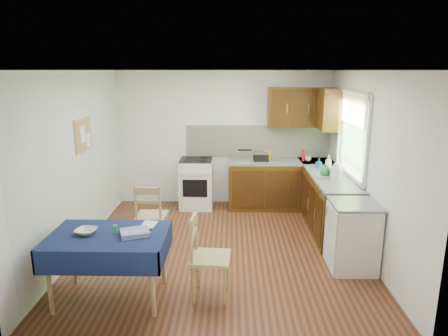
{
  "coord_description": "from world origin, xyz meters",
  "views": [
    {
      "loc": [
        0.15,
        -5.31,
        2.5
      ],
      "look_at": [
        0.04,
        0.17,
        1.15
      ],
      "focal_mm": 32.0,
      "sensor_mm": 36.0,
      "label": 1
    }
  ],
  "objects_px": {
    "chair_far": "(151,213)",
    "toaster": "(245,155)",
    "dining_table": "(108,243)",
    "kettle": "(337,173)",
    "chair_near": "(206,253)",
    "dish_rack": "(329,175)",
    "sandwich_press": "(261,157)"
  },
  "relations": [
    {
      "from": "chair_far",
      "to": "toaster",
      "type": "bearing_deg",
      "value": -127.26
    },
    {
      "from": "chair_far",
      "to": "dining_table",
      "type": "bearing_deg",
      "value": 84.86
    },
    {
      "from": "chair_far",
      "to": "kettle",
      "type": "bearing_deg",
      "value": -169.84
    },
    {
      "from": "chair_near",
      "to": "toaster",
      "type": "height_order",
      "value": "toaster"
    },
    {
      "from": "dining_table",
      "to": "dish_rack",
      "type": "relative_size",
      "value": 3.43
    },
    {
      "from": "sandwich_press",
      "to": "kettle",
      "type": "bearing_deg",
      "value": -68.04
    },
    {
      "from": "toaster",
      "to": "kettle",
      "type": "height_order",
      "value": "kettle"
    },
    {
      "from": "dining_table",
      "to": "sandwich_press",
      "type": "relative_size",
      "value": 4.77
    },
    {
      "from": "toaster",
      "to": "dish_rack",
      "type": "xyz_separation_m",
      "value": [
        1.27,
        -1.06,
        -0.08
      ]
    },
    {
      "from": "toaster",
      "to": "sandwich_press",
      "type": "distance_m",
      "value": 0.3
    },
    {
      "from": "dining_table",
      "to": "kettle",
      "type": "xyz_separation_m",
      "value": [
        2.9,
        1.75,
        0.36
      ]
    },
    {
      "from": "dining_table",
      "to": "dish_rack",
      "type": "distance_m",
      "value": 3.49
    },
    {
      "from": "chair_near",
      "to": "dining_table",
      "type": "bearing_deg",
      "value": 97.95
    },
    {
      "from": "sandwich_press",
      "to": "dish_rack",
      "type": "xyz_separation_m",
      "value": [
        0.97,
        -1.08,
        -0.05
      ]
    },
    {
      "from": "dining_table",
      "to": "dish_rack",
      "type": "height_order",
      "value": "dish_rack"
    },
    {
      "from": "sandwich_press",
      "to": "kettle",
      "type": "relative_size",
      "value": 0.95
    },
    {
      "from": "dish_rack",
      "to": "toaster",
      "type": "bearing_deg",
      "value": 153.06
    },
    {
      "from": "dining_table",
      "to": "sandwich_press",
      "type": "xyz_separation_m",
      "value": [
        1.87,
        3.08,
        0.31
      ]
    },
    {
      "from": "chair_near",
      "to": "dish_rack",
      "type": "relative_size",
      "value": 2.63
    },
    {
      "from": "chair_near",
      "to": "sandwich_press",
      "type": "height_order",
      "value": "sandwich_press"
    },
    {
      "from": "kettle",
      "to": "toaster",
      "type": "bearing_deg",
      "value": 135.17
    },
    {
      "from": "dining_table",
      "to": "chair_far",
      "type": "bearing_deg",
      "value": 90.83
    },
    {
      "from": "chair_near",
      "to": "toaster",
      "type": "distance_m",
      "value": 3.06
    },
    {
      "from": "chair_far",
      "to": "toaster",
      "type": "height_order",
      "value": "toaster"
    },
    {
      "from": "sandwich_press",
      "to": "dish_rack",
      "type": "relative_size",
      "value": 0.72
    },
    {
      "from": "chair_far",
      "to": "sandwich_press",
      "type": "bearing_deg",
      "value": -132.39
    },
    {
      "from": "dining_table",
      "to": "toaster",
      "type": "bearing_deg",
      "value": 71.09
    },
    {
      "from": "chair_far",
      "to": "sandwich_press",
      "type": "distance_m",
      "value": 2.45
    },
    {
      "from": "chair_far",
      "to": "dish_rack",
      "type": "relative_size",
      "value": 2.55
    },
    {
      "from": "chair_far",
      "to": "chair_near",
      "type": "relative_size",
      "value": 0.97
    },
    {
      "from": "sandwich_press",
      "to": "toaster",
      "type": "bearing_deg",
      "value": 168.25
    },
    {
      "from": "chair_near",
      "to": "dish_rack",
      "type": "distance_m",
      "value": 2.65
    }
  ]
}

